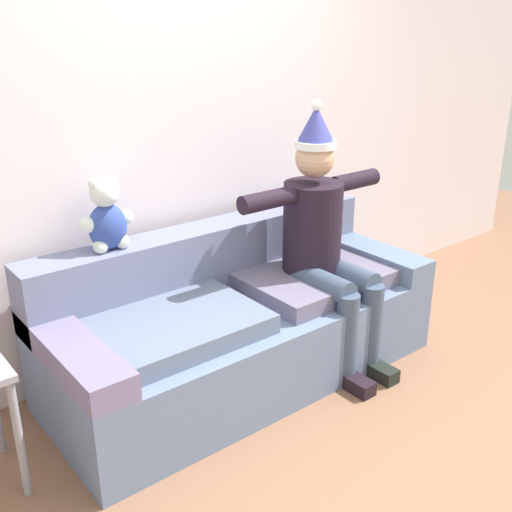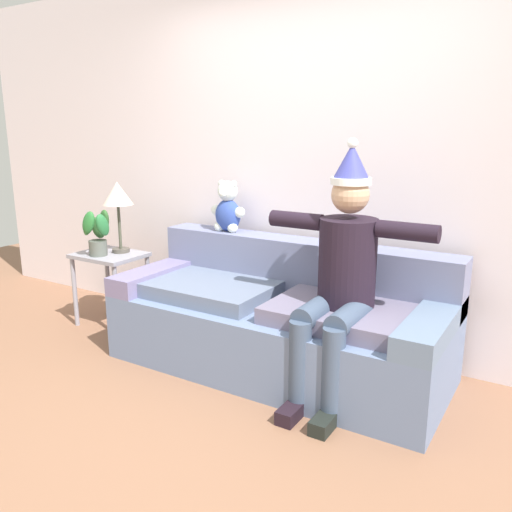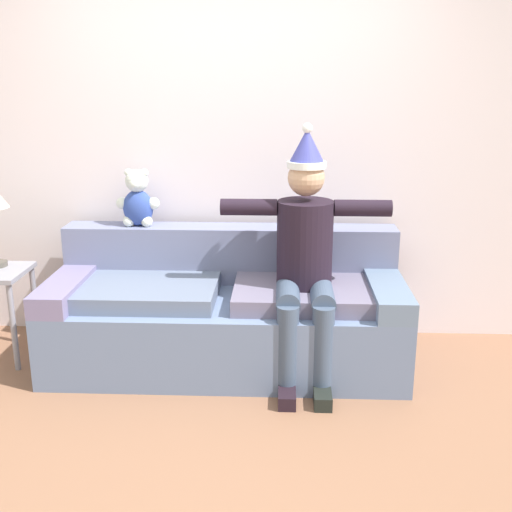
# 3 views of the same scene
# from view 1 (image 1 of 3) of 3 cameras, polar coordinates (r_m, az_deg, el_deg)

# --- Properties ---
(ground_plane) EXTENTS (10.00, 10.00, 0.00)m
(ground_plane) POSITION_cam_1_polar(r_m,az_deg,el_deg) (3.00, 10.87, -18.68)
(ground_plane) COLOR #895E45
(back_wall) EXTENTS (7.00, 0.10, 2.70)m
(back_wall) POSITION_cam_1_polar(r_m,az_deg,el_deg) (3.53, -7.18, 12.02)
(back_wall) COLOR silver
(back_wall) RESTS_ON ground_plane
(couch) EXTENTS (2.21, 0.91, 0.82)m
(couch) POSITION_cam_1_polar(r_m,az_deg,el_deg) (3.43, -1.61, -6.22)
(couch) COLOR slate
(couch) RESTS_ON ground_plane
(person_seated) EXTENTS (1.02, 0.77, 1.53)m
(person_seated) POSITION_cam_1_polar(r_m,az_deg,el_deg) (3.43, 6.44, 1.85)
(person_seated) COLOR black
(person_seated) RESTS_ON ground_plane
(teddy_bear) EXTENTS (0.29, 0.17, 0.38)m
(teddy_bear) POSITION_cam_1_polar(r_m,az_deg,el_deg) (3.12, -13.97, 3.58)
(teddy_bear) COLOR #31499F
(teddy_bear) RESTS_ON couch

